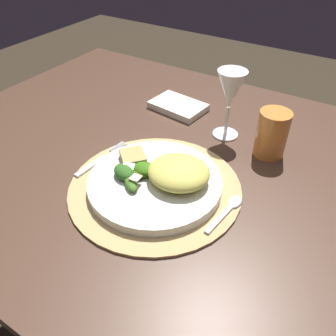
{
  "coord_description": "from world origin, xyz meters",
  "views": [
    {
      "loc": [
        0.27,
        -0.54,
        1.23
      ],
      "look_at": [
        -0.04,
        -0.06,
        0.77
      ],
      "focal_mm": 36.67,
      "sensor_mm": 36.0,
      "label": 1
    }
  ],
  "objects": [
    {
      "name": "ground_plane",
      "position": [
        0.0,
        0.0,
        0.0
      ],
      "size": [
        6.0,
        6.0,
        0.0
      ],
      "primitive_type": "plane",
      "color": "#342B1E"
    },
    {
      "name": "dining_table",
      "position": [
        0.0,
        0.0,
        0.61
      ],
      "size": [
        1.38,
        0.92,
        0.75
      ],
      "color": "#4B3225",
      "rests_on": "ground"
    },
    {
      "name": "wine_glass",
      "position": [
        -0.0,
        0.15,
        0.87
      ],
      "size": [
        0.07,
        0.07,
        0.17
      ],
      "color": "silver",
      "rests_on": "dining_table"
    },
    {
      "name": "amber_tumbler",
      "position": [
        0.12,
        0.13,
        0.81
      ],
      "size": [
        0.07,
        0.07,
        0.11
      ],
      "primitive_type": "cylinder",
      "color": "orange",
      "rests_on": "dining_table"
    },
    {
      "name": "salad_greens",
      "position": [
        -0.07,
        -0.12,
        0.79
      ],
      "size": [
        0.09,
        0.1,
        0.02
      ],
      "color": "#377014",
      "rests_on": "dinner_plate"
    },
    {
      "name": "pasta_serving",
      "position": [
        0.01,
        -0.09,
        0.8
      ],
      "size": [
        0.14,
        0.13,
        0.04
      ],
      "primitive_type": "ellipsoid",
      "rotation": [
        0.0,
        0.0,
        3.31
      ],
      "color": "#D6CD59",
      "rests_on": "dinner_plate"
    },
    {
      "name": "napkin",
      "position": [
        -0.17,
        0.2,
        0.76
      ],
      "size": [
        0.16,
        0.11,
        0.02
      ],
      "primitive_type": "cube",
      "rotation": [
        0.0,
        0.0,
        -0.12
      ],
      "color": "white",
      "rests_on": "dining_table"
    },
    {
      "name": "placemat",
      "position": [
        -0.04,
        -0.11,
        0.75
      ],
      "size": [
        0.35,
        0.35,
        0.01
      ],
      "primitive_type": "cylinder",
      "color": "tan",
      "rests_on": "dining_table"
    },
    {
      "name": "spoon",
      "position": [
        0.12,
        -0.09,
        0.76
      ],
      "size": [
        0.03,
        0.12,
        0.01
      ],
      "color": "silver",
      "rests_on": "placemat"
    },
    {
      "name": "fork",
      "position": [
        -0.19,
        -0.11,
        0.76
      ],
      "size": [
        0.02,
        0.15,
        0.0
      ],
      "color": "silver",
      "rests_on": "placemat"
    },
    {
      "name": "bread_piece",
      "position": [
        -0.11,
        -0.09,
        0.79
      ],
      "size": [
        0.07,
        0.07,
        0.02
      ],
      "primitive_type": "cube",
      "rotation": [
        0.0,
        0.0,
        2.43
      ],
      "color": "tan",
      "rests_on": "dinner_plate"
    },
    {
      "name": "dinner_plate",
      "position": [
        -0.04,
        -0.11,
        0.77
      ],
      "size": [
        0.27,
        0.27,
        0.02
      ],
      "primitive_type": "cylinder",
      "color": "silver",
      "rests_on": "placemat"
    }
  ]
}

